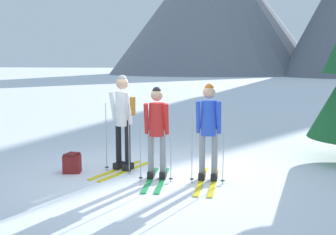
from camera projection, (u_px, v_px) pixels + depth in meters
The scene contains 5 objects.
ground_plane at pixel (152, 173), 7.68m from camera, with size 400.00×400.00×0.00m, color white.
skier_in_white at pixel (123, 116), 7.77m from camera, with size 0.65×1.63×1.87m.
skier_in_red at pixel (157, 129), 7.17m from camera, with size 0.62×1.61×1.67m.
skier_in_blue at pixel (209, 128), 7.06m from camera, with size 0.61×1.76×1.74m.
backpack_on_snow_front at pixel (72, 163), 7.68m from camera, with size 0.38×0.33×0.38m.
Camera 1 is at (2.53, -7.04, 2.07)m, focal length 42.96 mm.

